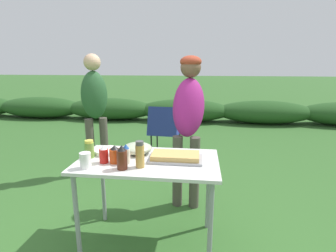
{
  "coord_description": "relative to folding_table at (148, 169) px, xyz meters",
  "views": [
    {
      "loc": [
        0.39,
        -1.9,
        1.48
      ],
      "look_at": [
        0.09,
        0.53,
        0.89
      ],
      "focal_mm": 28.0,
      "sensor_mm": 36.0,
      "label": 1
    }
  ],
  "objects": [
    {
      "name": "folding_table",
      "position": [
        0.0,
        0.0,
        0.0
      ],
      "size": [
        1.1,
        0.64,
        0.74
      ],
      "color": "silver",
      "rests_on": "ground"
    },
    {
      "name": "relish_jar",
      "position": [
        -0.47,
        -0.0,
        0.15
      ],
      "size": [
        0.07,
        0.07,
        0.14
      ],
      "color": "olive",
      "rests_on": "folding_table"
    },
    {
      "name": "mayo_bottle",
      "position": [
        -0.15,
        -0.09,
        0.15
      ],
      "size": [
        0.06,
        0.06,
        0.15
      ],
      "color": "silver",
      "rests_on": "folding_table"
    },
    {
      "name": "food_tray",
      "position": [
        0.22,
        0.02,
        0.1
      ],
      "size": [
        0.42,
        0.23,
        0.06
      ],
      "color": "#9E9EA3",
      "rests_on": "folding_table"
    },
    {
      "name": "hot_sauce_bottle",
      "position": [
        -0.24,
        -0.09,
        0.14
      ],
      "size": [
        0.08,
        0.08,
        0.14
      ],
      "color": "#CC4214",
      "rests_on": "folding_table"
    },
    {
      "name": "bbq_sauce_bottle",
      "position": [
        -0.15,
        -0.2,
        0.16
      ],
      "size": [
        0.08,
        0.08,
        0.18
      ],
      "color": "#562314",
      "rests_on": "folding_table"
    },
    {
      "name": "ground_plane",
      "position": [
        0.0,
        0.0,
        -0.66
      ],
      "size": [
        60.0,
        60.0,
        0.0
      ],
      "primitive_type": "plane",
      "color": "#336028"
    },
    {
      "name": "plate_stack",
      "position": [
        -0.37,
        0.11,
        0.09
      ],
      "size": [
        0.22,
        0.22,
        0.04
      ],
      "primitive_type": "cylinder",
      "color": "white",
      "rests_on": "folding_table"
    },
    {
      "name": "spice_jar",
      "position": [
        -0.03,
        -0.15,
        0.17
      ],
      "size": [
        0.06,
        0.06,
        0.2
      ],
      "color": "#B2893D",
      "rests_on": "folding_table"
    },
    {
      "name": "standing_person_in_dark_puffer",
      "position": [
        -0.97,
        1.35,
        0.31
      ],
      "size": [
        0.41,
        0.39,
        1.6
      ],
      "rotation": [
        0.0,
        0.0,
        0.59
      ],
      "color": "#4C473D",
      "rests_on": "ground"
    },
    {
      "name": "mixing_bowl",
      "position": [
        -0.12,
        0.14,
        0.12
      ],
      "size": [
        0.25,
        0.25,
        0.09
      ],
      "primitive_type": "ellipsoid",
      "color": "#ADBC99",
      "rests_on": "folding_table"
    },
    {
      "name": "shrub_hedge",
      "position": [
        0.0,
        4.81,
        -0.38
      ],
      "size": [
        14.4,
        0.9,
        0.57
      ],
      "color": "#234C1E",
      "rests_on": "ground"
    },
    {
      "name": "paper_cup_stack",
      "position": [
        -0.41,
        -0.22,
        0.13
      ],
      "size": [
        0.08,
        0.08,
        0.12
      ],
      "primitive_type": "cylinder",
      "color": "white",
      "rests_on": "folding_table"
    },
    {
      "name": "ketchup_bottle",
      "position": [
        -0.32,
        -0.1,
        0.14
      ],
      "size": [
        0.07,
        0.07,
        0.14
      ],
      "color": "red",
      "rests_on": "folding_table"
    },
    {
      "name": "standing_person_in_red_jacket",
      "position": [
        0.28,
        0.74,
        0.33
      ],
      "size": [
        0.36,
        0.47,
        1.56
      ],
      "rotation": [
        0.0,
        0.0,
        -0.09
      ],
      "color": "#4C473D",
      "rests_on": "ground"
    },
    {
      "name": "camp_chair_green_behind_table",
      "position": [
        -0.15,
        2.11,
        -0.2
      ],
      "size": [
        0.51,
        0.62,
        0.83
      ],
      "rotation": [
        0.0,
        0.0,
        -0.07
      ],
      "color": "navy",
      "rests_on": "ground"
    }
  ]
}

